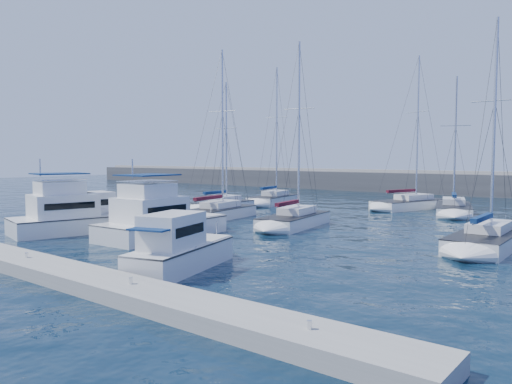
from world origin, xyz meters
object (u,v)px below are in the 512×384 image
Objects in this scene: sailboat_mid_c at (294,220)px; sailboat_back_a at (274,199)px; sailboat_mid_b at (218,213)px; motor_yacht_stbd_inner at (158,221)px; sailboat_back_b at (410,204)px; motor_yacht_port_inner at (73,217)px; sailboat_back_c at (453,209)px; sailboat_mid_a at (222,206)px; motor_yacht_port_outer at (99,216)px; sailboat_mid_e at (487,240)px; motor_yacht_stbd_outer at (179,251)px.

sailboat_back_a is (-12.55, 14.22, 0.01)m from sailboat_mid_c.
sailboat_mid_b reaches higher than sailboat_mid_c.
sailboat_mid_b is 1.03× the size of sailboat_mid_c.
motor_yacht_stbd_inner is 0.61× the size of sailboat_mid_b.
sailboat_back_b is at bearing 6.42° from sailboat_back_a.
motor_yacht_port_inner is at bearing -110.78° from sailboat_mid_b.
sailboat_mid_b is 1.13× the size of sailboat_back_c.
sailboat_mid_a reaches higher than motor_yacht_port_inner.
sailboat_back_c is (18.21, 26.25, -0.44)m from motor_yacht_port_outer.
sailboat_back_b is at bearing 74.66° from motor_yacht_port_outer.
motor_yacht_stbd_outer is at bearing -124.07° from sailboat_mid_e.
motor_yacht_port_outer is at bearing -160.50° from sailboat_mid_e.
motor_yacht_port_inner is 27.60m from sailboat_mid_e.
motor_yacht_stbd_inner is at bearing -64.79° from sailboat_mid_a.
sailboat_back_a is (-4.45, 14.24, 0.02)m from sailboat_mid_b.
sailboat_mid_c reaches higher than sailboat_mid_e.
motor_yacht_port_outer is 2.36m from motor_yacht_port_inner.
sailboat_mid_b is 22.24m from sailboat_back_c.
motor_yacht_stbd_inner is 10.10m from motor_yacht_stbd_outer.
sailboat_back_c is at bearing 68.67° from motor_yacht_stbd_outer.
motor_yacht_port_outer and motor_yacht_stbd_outer have the same top height.
motor_yacht_stbd_outer is 0.54× the size of sailboat_mid_a.
motor_yacht_stbd_inner reaches higher than motor_yacht_port_outer.
motor_yacht_port_inner is 16.40m from sailboat_mid_c.
motor_yacht_port_inner is 26.62m from sailboat_back_a.
sailboat_back_a is at bearing 107.45° from motor_yacht_port_inner.
sailboat_mid_e is at bearing 40.94° from motor_yacht_stbd_outer.
motor_yacht_port_outer is 24.27m from sailboat_back_a.
motor_yacht_stbd_inner is 0.70× the size of sailboat_back_c.
sailboat_back_a is (-1.41, 24.23, -0.40)m from motor_yacht_port_outer.
sailboat_mid_a is at bearing 114.42° from motor_yacht_stbd_inner.
motor_yacht_stbd_outer is at bearing -67.28° from sailboat_back_b.
motor_yacht_port_outer is 16.39m from motor_yacht_stbd_outer.
motor_yacht_port_outer is at bearing -95.47° from sailboat_back_b.
sailboat_mid_a is at bearing -97.54° from sailboat_back_a.
sailboat_mid_b is 22.25m from sailboat_mid_e.
sailboat_mid_c is at bearing 62.49° from motor_yacht_port_inner.
motor_yacht_stbd_inner is 1.31× the size of motor_yacht_stbd_outer.
motor_yacht_stbd_outer is at bearing -84.98° from sailboat_mid_c.
sailboat_mid_e reaches higher than motor_yacht_stbd_inner.
sailboat_back_a is at bearing 98.80° from sailboat_mid_b.
sailboat_back_b is (-2.20, 34.56, -0.41)m from motor_yacht_stbd_outer.
sailboat_mid_b is 21.22m from sailboat_back_b.
motor_yacht_port_inner is at bearing -71.96° from motor_yacht_port_outer.
motor_yacht_stbd_outer is at bearing -71.58° from sailboat_back_a.
sailboat_mid_c is 17.71m from sailboat_back_c.
sailboat_mid_a is (-1.27, 17.24, -0.62)m from motor_yacht_port_inner.
sailboat_back_a is at bearing 167.87° from sailboat_back_c.
sailboat_mid_e is 22.68m from sailboat_back_b.
sailboat_mid_a reaches higher than motor_yacht_stbd_inner.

